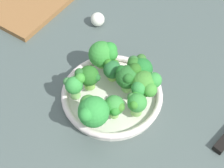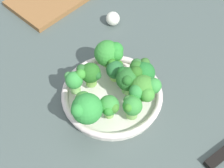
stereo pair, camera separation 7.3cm
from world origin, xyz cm
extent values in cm
cube|color=#495652|center=(0.00, 0.00, -1.25)|extent=(130.00, 130.00, 2.50)
cylinder|color=silver|center=(3.02, -1.65, 0.64)|extent=(23.57, 23.57, 1.27)
torus|color=silver|center=(3.02, -1.65, 2.05)|extent=(24.55, 24.55, 1.56)
cylinder|color=#84B459|center=(-6.59, -1.74, 4.22)|extent=(2.07, 2.07, 2.77)
sphere|color=green|center=(-6.59, -1.74, 7.81)|extent=(6.79, 6.79, 6.79)
sphere|color=green|center=(-8.67, -1.16, 9.41)|extent=(3.16, 3.16, 3.16)
sphere|color=#3C8933|center=(-5.47, -0.10, 8.40)|extent=(3.74, 3.74, 3.74)
cylinder|color=#85BE55|center=(9.70, 4.19, 3.70)|extent=(2.78, 2.78, 1.73)
sphere|color=#358D33|center=(9.70, 4.19, 6.70)|extent=(6.58, 6.58, 6.58)
sphere|color=#2D882F|center=(10.15, 1.93, 7.43)|extent=(3.55, 3.55, 3.55)
sphere|color=#2C8D30|center=(10.99, 2.65, 7.71)|extent=(3.92, 3.92, 3.92)
cylinder|color=#93D572|center=(-1.63, 5.74, 4.21)|extent=(2.47, 2.47, 2.76)
sphere|color=green|center=(-1.63, 5.74, 6.93)|extent=(4.11, 4.11, 4.11)
sphere|color=#418542|center=(-1.47, 7.46, 7.17)|extent=(2.03, 2.03, 2.03)
sphere|color=#2E8435|center=(-0.19, 6.00, 7.22)|extent=(1.81, 1.81, 1.81)
sphere|color=green|center=(-0.09, 4.93, 8.05)|extent=(2.44, 2.44, 2.44)
cylinder|color=#92C057|center=(6.91, 0.26, 3.68)|extent=(2.53, 2.53, 1.69)
sphere|color=#276832|center=(6.91, 0.26, 5.98)|extent=(4.47, 4.47, 4.47)
sphere|color=#2B711E|center=(7.58, 1.42, 7.02)|extent=(2.08, 2.08, 2.08)
sphere|color=#347820|center=(8.47, 0.00, 6.49)|extent=(1.97, 1.97, 1.97)
cylinder|color=#A2CD6F|center=(5.13, -8.56, 3.97)|extent=(1.87, 1.87, 2.26)
sphere|color=#418830|center=(5.13, -8.56, 7.09)|extent=(6.13, 6.13, 6.13)
sphere|color=#419333|center=(3.59, -10.60, 7.89)|extent=(3.25, 3.25, 3.25)
sphere|color=green|center=(6.42, -10.50, 8.02)|extent=(3.63, 3.63, 3.63)
sphere|color=#338C3B|center=(3.03, -8.23, 7.83)|extent=(3.51, 3.51, 3.51)
cylinder|color=#88C352|center=(2.26, 3.92, 4.08)|extent=(2.72, 2.72, 2.49)
sphere|color=#266620|center=(2.26, 3.92, 6.90)|extent=(4.85, 4.85, 4.85)
sphere|color=#215D24|center=(2.34, 2.04, 7.14)|extent=(2.00, 2.00, 2.00)
sphere|color=#285F28|center=(1.25, 5.69, 8.09)|extent=(2.38, 2.38, 2.38)
cylinder|color=#88CA5C|center=(-2.80, -4.79, 4.12)|extent=(2.06, 2.06, 2.57)
sphere|color=#388D38|center=(-2.80, -4.79, 6.88)|extent=(4.55, 4.55, 4.55)
sphere|color=#3A7B27|center=(-3.04, -6.16, 7.42)|extent=(2.31, 2.31, 2.31)
sphere|color=#2D832A|center=(-4.36, -5.69, 7.39)|extent=(2.07, 2.07, 2.07)
cylinder|color=#78B758|center=(8.86, -6.49, 4.09)|extent=(2.21, 2.21, 2.51)
sphere|color=#21702B|center=(8.86, -6.49, 7.16)|extent=(5.59, 5.59, 5.59)
sphere|color=#336D31|center=(9.39, -4.32, 8.40)|extent=(2.80, 2.80, 2.80)
sphere|color=#2C6823|center=(8.54, -4.70, 8.50)|extent=(3.13, 3.13, 3.13)
sphere|color=#346829|center=(10.68, -5.75, 8.63)|extent=(2.40, 2.40, 2.40)
cylinder|color=#8BC761|center=(0.41, -9.05, 4.08)|extent=(2.58, 2.58, 2.50)
sphere|color=#388E38|center=(0.41, -9.05, 6.76)|extent=(4.38, 4.38, 4.38)
sphere|color=#378628|center=(-1.32, -8.87, 7.65)|extent=(2.03, 2.03, 2.03)
sphere|color=#318628|center=(1.46, -8.35, 7.19)|extent=(2.44, 2.44, 2.44)
sphere|color=#3B7A36|center=(0.55, -7.61, 7.16)|extent=(2.19, 2.19, 2.19)
cylinder|color=#83C266|center=(5.32, -4.52, 4.16)|extent=(2.69, 2.69, 2.65)
sphere|color=#276828|center=(5.32, -4.52, 7.30)|extent=(5.58, 5.58, 5.58)
sphere|color=#1C5F20|center=(5.62, -2.94, 8.20)|extent=(2.88, 2.88, 2.88)
sphere|color=#2B661E|center=(6.88, -5.64, 8.79)|extent=(3.15, 3.15, 3.15)
sphere|color=#236422|center=(3.93, -5.19, 8.82)|extent=(2.43, 2.43, 2.43)
cube|color=#8E5F33|center=(23.78, 35.40, 0.80)|extent=(26.98, 21.59, 1.60)
sphere|color=white|center=(25.43, 13.08, 2.03)|extent=(4.06, 4.06, 4.06)
camera|label=1|loc=(-37.27, -19.87, 64.63)|focal=50.90mm
camera|label=2|loc=(-33.70, -26.29, 64.63)|focal=50.90mm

